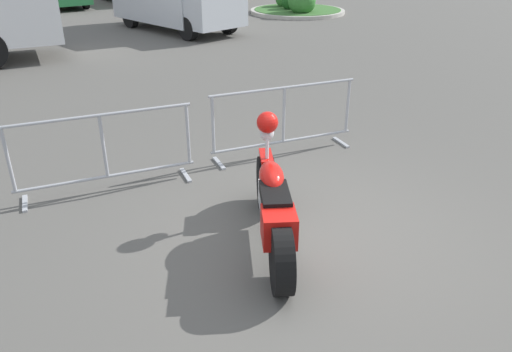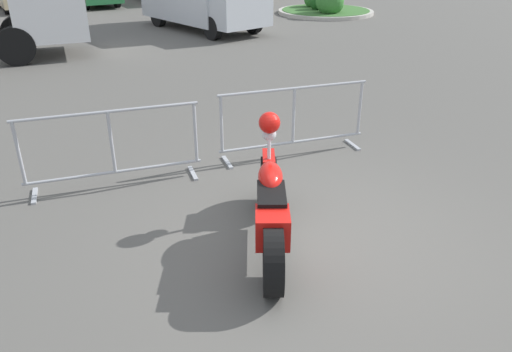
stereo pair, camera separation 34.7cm
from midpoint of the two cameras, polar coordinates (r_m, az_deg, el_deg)
name	(u,v)px [view 2 (the right image)]	position (r m, az deg, el deg)	size (l,w,h in m)	color
ground_plane	(319,237)	(5.76, 9.00, -6.97)	(120.00, 120.00, 0.00)	#54514C
motorcycle	(271,205)	(5.34, 3.55, -3.32)	(1.05, 2.17, 1.29)	black
crowd_barrier_near	(112,148)	(6.79, -14.72, 3.14)	(2.34, 0.60, 1.07)	#9EA0A5
crowd_barrier_far	(293,120)	(7.58, 5.62, 6.34)	(2.34, 0.60, 1.07)	#9EA0A5
planter_island	(326,6)	(21.84, 8.44, 18.67)	(3.94, 3.94, 1.18)	#ADA89E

